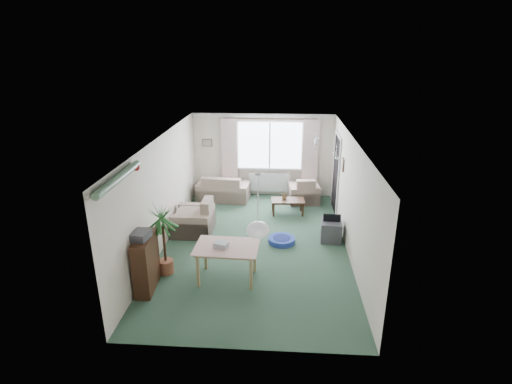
# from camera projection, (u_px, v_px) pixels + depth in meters

# --- Properties ---
(ground) EXTENTS (6.50, 6.50, 0.00)m
(ground) POSITION_uv_depth(u_px,v_px,m) (255.00, 245.00, 8.87)
(ground) COLOR #2C4936
(window) EXTENTS (1.80, 0.03, 1.30)m
(window) POSITION_uv_depth(u_px,v_px,m) (270.00, 145.00, 11.36)
(window) COLOR white
(curtain_rod) EXTENTS (2.60, 0.03, 0.03)m
(curtain_rod) POSITION_uv_depth(u_px,v_px,m) (270.00, 119.00, 11.02)
(curtain_rod) COLOR black
(curtain_left) EXTENTS (0.45, 0.08, 2.00)m
(curtain_left) POSITION_uv_depth(u_px,v_px,m) (229.00, 153.00, 11.42)
(curtain_left) COLOR beige
(curtain_right) EXTENTS (0.45, 0.08, 2.00)m
(curtain_right) POSITION_uv_depth(u_px,v_px,m) (310.00, 155.00, 11.28)
(curtain_right) COLOR beige
(radiator) EXTENTS (1.20, 0.10, 0.55)m
(radiator) POSITION_uv_depth(u_px,v_px,m) (269.00, 182.00, 11.71)
(radiator) COLOR white
(doorway) EXTENTS (0.03, 0.95, 2.00)m
(doorway) POSITION_uv_depth(u_px,v_px,m) (336.00, 174.00, 10.46)
(doorway) COLOR black
(pendant_lamp) EXTENTS (0.36, 0.36, 0.36)m
(pendant_lamp) POSITION_uv_depth(u_px,v_px,m) (258.00, 230.00, 6.19)
(pendant_lamp) COLOR white
(tinsel_garland) EXTENTS (1.60, 1.60, 0.12)m
(tinsel_garland) POSITION_uv_depth(u_px,v_px,m) (119.00, 178.00, 6.05)
(tinsel_garland) COLOR #196626
(bauble_cluster_a) EXTENTS (0.20, 0.20, 0.20)m
(bauble_cluster_a) POSITION_uv_depth(u_px,v_px,m) (316.00, 139.00, 8.87)
(bauble_cluster_a) COLOR silver
(bauble_cluster_b) EXTENTS (0.20, 0.20, 0.20)m
(bauble_cluster_b) POSITION_uv_depth(u_px,v_px,m) (336.00, 153.00, 7.72)
(bauble_cluster_b) COLOR silver
(wall_picture_back) EXTENTS (0.28, 0.03, 0.22)m
(wall_picture_back) POSITION_uv_depth(u_px,v_px,m) (207.00, 143.00, 11.46)
(wall_picture_back) COLOR brown
(wall_picture_right) EXTENTS (0.03, 0.24, 0.30)m
(wall_picture_right) POSITION_uv_depth(u_px,v_px,m) (343.00, 165.00, 9.34)
(wall_picture_right) COLOR brown
(sofa) EXTENTS (1.51, 0.88, 0.73)m
(sofa) POSITION_uv_depth(u_px,v_px,m) (223.00, 187.00, 11.39)
(sofa) COLOR beige
(sofa) RESTS_ON ground
(armchair_corner) EXTENTS (0.90, 0.87, 0.74)m
(armchair_corner) POSITION_uv_depth(u_px,v_px,m) (304.00, 189.00, 11.22)
(armchair_corner) COLOR #C5BA95
(armchair_corner) RESTS_ON ground
(armchair_left) EXTENTS (0.90, 0.95, 0.83)m
(armchair_left) POSITION_uv_depth(u_px,v_px,m) (193.00, 216.00, 9.35)
(armchair_left) COLOR #C3B693
(armchair_left) RESTS_ON ground
(coffee_table) EXTENTS (0.89, 0.53, 0.38)m
(coffee_table) POSITION_uv_depth(u_px,v_px,m) (288.00, 207.00, 10.49)
(coffee_table) COLOR black
(coffee_table) RESTS_ON ground
(photo_frame) EXTENTS (0.12, 0.07, 0.16)m
(photo_frame) POSITION_uv_depth(u_px,v_px,m) (284.00, 196.00, 10.44)
(photo_frame) COLOR brown
(photo_frame) RESTS_ON coffee_table
(bookshelf) EXTENTS (0.33, 0.85, 1.02)m
(bookshelf) POSITION_uv_depth(u_px,v_px,m) (146.00, 263.00, 7.14)
(bookshelf) COLOR black
(bookshelf) RESTS_ON ground
(hifi_box) EXTENTS (0.32, 0.38, 0.14)m
(hifi_box) POSITION_uv_depth(u_px,v_px,m) (140.00, 235.00, 6.89)
(hifi_box) COLOR #39383D
(hifi_box) RESTS_ON bookshelf
(houseplant) EXTENTS (0.73, 0.73, 1.44)m
(houseplant) POSITION_uv_depth(u_px,v_px,m) (164.00, 239.00, 7.55)
(houseplant) COLOR #1E5820
(houseplant) RESTS_ON ground
(dining_table) EXTENTS (1.10, 0.76, 0.67)m
(dining_table) POSITION_uv_depth(u_px,v_px,m) (227.00, 263.00, 7.48)
(dining_table) COLOR #A17F57
(dining_table) RESTS_ON ground
(gift_box) EXTENTS (0.29, 0.25, 0.12)m
(gift_box) POSITION_uv_depth(u_px,v_px,m) (221.00, 245.00, 7.31)
(gift_box) COLOR #B2B0BB
(gift_box) RESTS_ON dining_table
(tv_cube) EXTENTS (0.49, 0.54, 0.46)m
(tv_cube) POSITION_uv_depth(u_px,v_px,m) (331.00, 231.00, 9.03)
(tv_cube) COLOR #37373C
(tv_cube) RESTS_ON ground
(pet_bed) EXTENTS (0.70, 0.70, 0.12)m
(pet_bed) POSITION_uv_depth(u_px,v_px,m) (282.00, 240.00, 8.97)
(pet_bed) COLOR navy
(pet_bed) RESTS_ON ground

